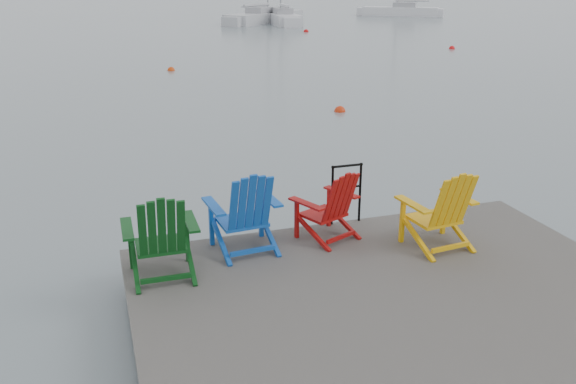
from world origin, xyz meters
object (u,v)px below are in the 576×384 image
object	(u,v)px
sailboat_mid	(265,18)
chair_red	(330,205)
chair_green	(161,235)
sailboat_near	(282,19)
buoy_d	(306,32)
chair_blue	(245,211)
chair_yellow	(442,209)
buoy_b	(171,71)
buoy_a	(340,112)
handrail	(346,188)
buoy_c	(452,49)
sailboat_far	(401,12)

from	to	relation	value
sailboat_mid	chair_red	bearing A→B (deg)	-55.01
chair_green	sailboat_near	world-z (taller)	sailboat_near
sailboat_near	buoy_d	world-z (taller)	sailboat_near
chair_blue	buoy_d	size ratio (longest dim) A/B	3.18
chair_red	chair_yellow	world-z (taller)	chair_yellow
buoy_d	sailboat_near	bearing A→B (deg)	86.11
buoy_b	chair_yellow	bearing A→B (deg)	-87.43
buoy_a	sailboat_near	bearing A→B (deg)	75.65
chair_red	buoy_b	bearing A→B (deg)	65.40
buoy_d	sailboat_mid	bearing A→B (deg)	93.28
handrail	chair_yellow	world-z (taller)	chair_yellow
chair_green	chair_red	distance (m)	2.38
buoy_c	buoy_a	bearing A→B (deg)	-133.22
chair_yellow	buoy_b	distance (m)	19.93
chair_red	buoy_b	distance (m)	19.18
sailboat_near	sailboat_mid	distance (m)	1.78
chair_red	buoy_a	size ratio (longest dim) A/B	2.92
handrail	chair_red	xyz separation A→B (m)	(-0.44, -0.47, -0.04)
sailboat_near	buoy_b	size ratio (longest dim) A/B	31.44
chair_green	chair_yellow	size ratio (longest dim) A/B	1.00
buoy_b	chair_green	bearing A→B (deg)	-97.95
chair_red	sailboat_far	world-z (taller)	sailboat_far
sailboat_near	buoy_b	bearing A→B (deg)	-112.80
chair_green	sailboat_far	xyz separation A→B (m)	(27.52, 45.87, -0.71)
buoy_c	buoy_b	bearing A→B (deg)	-169.25
handrail	chair_blue	size ratio (longest dim) A/B	0.79
buoy_b	buoy_c	world-z (taller)	buoy_c
chair_yellow	sailboat_far	size ratio (longest dim) A/B	0.12
chair_red	chair_green	bearing A→B (deg)	167.20
chair_green	sailboat_mid	world-z (taller)	sailboat_mid
handrail	buoy_d	distance (m)	35.03
chair_red	sailboat_near	world-z (taller)	sailboat_near
sailboat_near	sailboat_far	size ratio (longest dim) A/B	1.04
chair_blue	buoy_a	distance (m)	11.02
chair_red	buoy_b	xyz separation A→B (m)	(0.40, 19.15, -1.01)
sailboat_mid	buoy_d	distance (m)	8.65
chair_yellow	chair_red	bearing A→B (deg)	144.46
buoy_a	handrail	bearing A→B (deg)	-112.22
sailboat_mid	buoy_d	xyz separation A→B (m)	(0.49, -8.63, -0.36)
buoy_a	chair_green	bearing A→B (deg)	-123.01
sailboat_near	chair_yellow	bearing A→B (deg)	-98.96
chair_red	buoy_b	world-z (taller)	chair_red
chair_blue	sailboat_mid	size ratio (longest dim) A/B	0.10
chair_yellow	sailboat_mid	size ratio (longest dim) A/B	0.10
chair_green	chair_blue	distance (m)	1.21
buoy_b	sailboat_near	bearing A→B (deg)	61.51
sailboat_far	sailboat_near	bearing A→B (deg)	144.26
sailboat_mid	buoy_b	world-z (taller)	sailboat_mid
buoy_a	buoy_c	size ratio (longest dim) A/B	1.05
sailboat_far	buoy_b	world-z (taller)	sailboat_far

